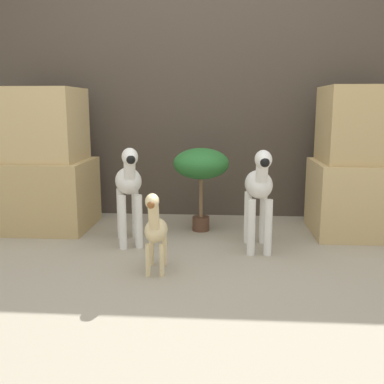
{
  "coord_description": "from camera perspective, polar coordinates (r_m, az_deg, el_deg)",
  "views": [
    {
      "loc": [
        0.18,
        -2.26,
        0.95
      ],
      "look_at": [
        -0.03,
        0.71,
        0.38
      ],
      "focal_mm": 42.0,
      "sensor_mm": 36.0,
      "label": 1
    }
  ],
  "objects": [
    {
      "name": "ground_plane",
      "position": [
        2.46,
        -0.56,
        -11.86
      ],
      "size": [
        14.0,
        14.0,
        0.0
      ],
      "primitive_type": "plane",
      "color": "#9E937F"
    },
    {
      "name": "zebra_right",
      "position": [
        2.96,
        8.51,
        0.45
      ],
      "size": [
        0.19,
        0.51,
        0.69
      ],
      "color": "white",
      "rests_on": "ground_plane"
    },
    {
      "name": "giraffe_figurine",
      "position": [
        2.56,
        -4.67,
        -4.47
      ],
      "size": [
        0.14,
        0.38,
        0.49
      ],
      "color": "beige",
      "rests_on": "ground_plane"
    },
    {
      "name": "rock_pillar_right",
      "position": [
        3.56,
        21.43,
        3.05
      ],
      "size": [
        0.78,
        0.63,
        1.09
      ],
      "color": "tan",
      "rests_on": "ground_plane"
    },
    {
      "name": "zebra_left",
      "position": [
        3.09,
        -8.03,
        0.91
      ],
      "size": [
        0.28,
        0.52,
        0.69
      ],
      "color": "white",
      "rests_on": "ground_plane"
    },
    {
      "name": "rock_pillar_left",
      "position": [
        3.69,
        -18.84,
        3.29
      ],
      "size": [
        0.78,
        0.63,
        1.09
      ],
      "color": "tan",
      "rests_on": "ground_plane"
    },
    {
      "name": "wall_back",
      "position": [
        3.91,
        1.4,
        13.09
      ],
      "size": [
        6.4,
        0.08,
        2.2
      ],
      "color": "#473D33",
      "rests_on": "ground_plane"
    },
    {
      "name": "potted_palm_front",
      "position": [
        3.39,
        1.16,
        3.28
      ],
      "size": [
        0.42,
        0.42,
        0.64
      ],
      "color": "#513323",
      "rests_on": "ground_plane"
    }
  ]
}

